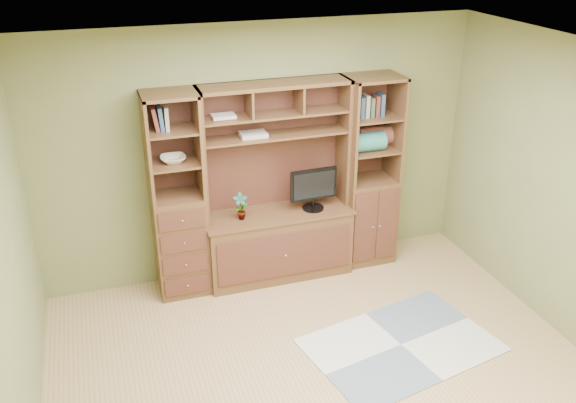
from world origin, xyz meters
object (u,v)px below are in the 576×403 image
object	(u,v)px
center_hutch	(278,186)
left_tower	(177,197)
right_tower	(369,172)
monitor	(314,182)

from	to	relation	value
center_hutch	left_tower	world-z (taller)	same
right_tower	left_tower	bearing A→B (deg)	180.00
center_hutch	left_tower	bearing A→B (deg)	177.71
center_hutch	right_tower	xyz separation A→B (m)	(1.02, 0.04, 0.00)
center_hutch	monitor	size ratio (longest dim) A/B	3.38
center_hutch	monitor	bearing A→B (deg)	-5.39
monitor	left_tower	bearing A→B (deg)	174.82
left_tower	monitor	distance (m)	1.37
center_hutch	monitor	world-z (taller)	center_hutch
left_tower	right_tower	world-z (taller)	same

